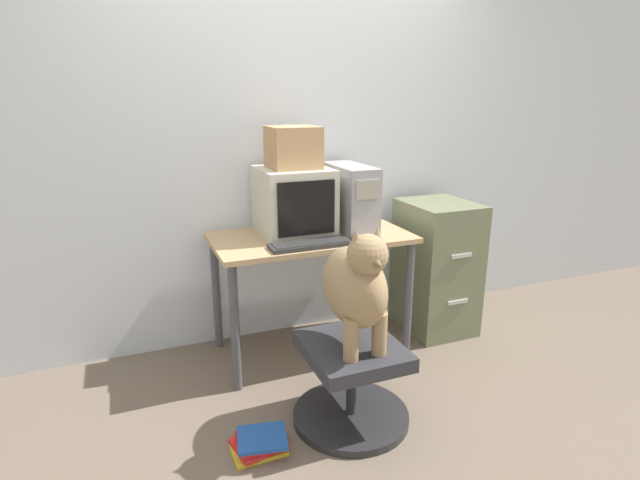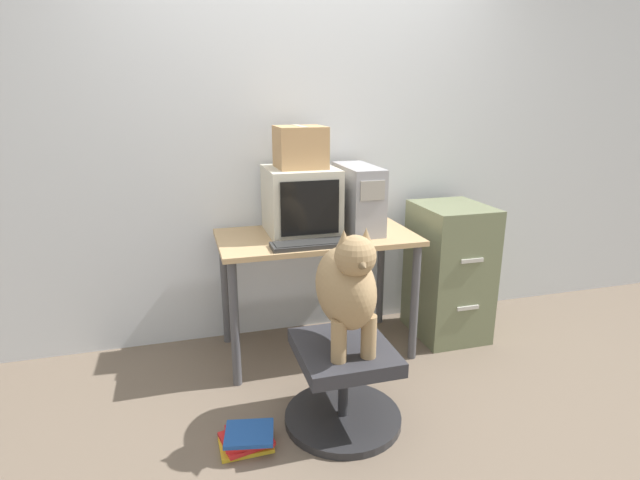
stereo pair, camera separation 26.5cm
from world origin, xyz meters
The scene contains 12 objects.
ground_plane centered at (0.00, 0.00, 0.00)m, with size 12.00×12.00×0.00m, color #6B5B4C.
wall_back centered at (0.00, 0.70, 1.30)m, with size 8.00×0.05×2.60m.
desk centered at (0.00, 0.32, 0.66)m, with size 1.18×0.63×0.77m.
crt_monitor centered at (-0.08, 0.40, 0.96)m, with size 0.41×0.44×0.40m.
pc_tower centered at (0.28, 0.36, 0.97)m, with size 0.20×0.48×0.40m.
keyboard centered at (-0.09, 0.09, 0.78)m, with size 0.46×0.15×0.03m.
computer_mouse centered at (0.19, 0.11, 0.78)m, with size 0.07×0.04×0.03m.
office_chair centered at (-0.07, -0.43, 0.22)m, with size 0.58×0.58×0.42m.
dog centered at (-0.07, -0.46, 0.74)m, with size 0.26×0.49×0.61m.
filing_cabinet centered at (0.91, 0.30, 0.45)m, with size 0.43×0.52×0.90m.
cardboard_box centered at (-0.08, 0.40, 1.28)m, with size 0.28×0.28×0.24m.
book_stack_floor centered at (-0.56, -0.48, 0.04)m, with size 0.27×0.25×0.08m.
Camera 1 is at (-1.03, -2.38, 1.58)m, focal length 28.00 mm.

